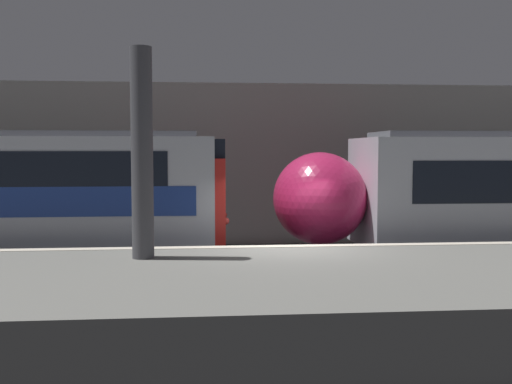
% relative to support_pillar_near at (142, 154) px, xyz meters
% --- Properties ---
extents(ground_plane, '(120.00, 120.00, 0.00)m').
position_rel_support_pillar_near_xyz_m(ground_plane, '(2.93, 1.27, -3.06)').
color(ground_plane, black).
extents(platform, '(40.00, 5.42, 1.08)m').
position_rel_support_pillar_near_xyz_m(platform, '(2.93, -1.44, -2.53)').
color(platform, slate).
rests_on(platform, ground).
extents(station_rear_barrier, '(50.00, 0.15, 5.32)m').
position_rel_support_pillar_near_xyz_m(station_rear_barrier, '(2.93, 8.30, -0.40)').
color(station_rear_barrier, '#9E998E').
rests_on(station_rear_barrier, ground).
extents(support_pillar_near, '(0.41, 0.41, 3.98)m').
position_rel_support_pillar_near_xyz_m(support_pillar_near, '(0.00, 0.00, 0.00)').
color(support_pillar_near, '#47474C').
rests_on(support_pillar_near, platform).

